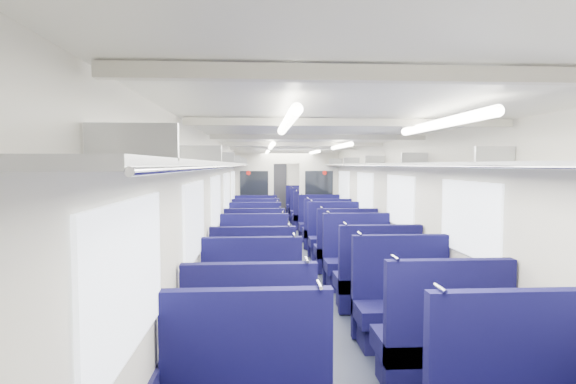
% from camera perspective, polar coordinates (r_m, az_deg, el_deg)
% --- Properties ---
extents(floor, '(2.80, 18.00, 0.01)m').
position_cam_1_polar(floor, '(9.98, 0.76, -7.98)').
color(floor, black).
rests_on(floor, ground).
extents(ceiling, '(2.80, 18.00, 0.01)m').
position_cam_1_polar(ceiling, '(9.79, 0.78, 5.63)').
color(ceiling, silver).
rests_on(ceiling, wall_left).
extents(wall_left, '(0.02, 18.00, 2.35)m').
position_cam_1_polar(wall_left, '(9.80, -7.42, -1.27)').
color(wall_left, beige).
rests_on(wall_left, floor).
extents(dado_left, '(0.03, 17.90, 0.70)m').
position_cam_1_polar(dado_left, '(9.90, -7.29, -6.03)').
color(dado_left, '#110F34').
rests_on(dado_left, floor).
extents(wall_right, '(0.02, 18.00, 2.35)m').
position_cam_1_polar(wall_right, '(10.02, 8.78, -1.19)').
color(wall_right, beige).
rests_on(wall_right, floor).
extents(dado_right, '(0.03, 17.90, 0.70)m').
position_cam_1_polar(dado_right, '(10.11, 8.66, -5.85)').
color(dado_right, '#110F34').
rests_on(dado_right, floor).
extents(wall_far, '(2.80, 0.02, 2.35)m').
position_cam_1_polar(wall_far, '(18.78, -1.34, 0.97)').
color(wall_far, beige).
rests_on(wall_far, floor).
extents(luggage_rack_left, '(0.36, 17.40, 0.18)m').
position_cam_1_polar(luggage_rack_left, '(9.76, -6.36, 3.41)').
color(luggage_rack_left, '#B2B5BA').
rests_on(luggage_rack_left, wall_left).
extents(luggage_rack_right, '(0.36, 17.40, 0.18)m').
position_cam_1_polar(luggage_rack_right, '(9.95, 7.77, 3.39)').
color(luggage_rack_right, '#B2B5BA').
rests_on(luggage_rack_right, wall_right).
extents(windows, '(2.78, 15.60, 0.75)m').
position_cam_1_polar(windows, '(9.34, 0.99, 0.03)').
color(windows, white).
rests_on(windows, wall_left).
extents(ceiling_fittings, '(2.70, 16.06, 0.11)m').
position_cam_1_polar(ceiling_fittings, '(9.52, 0.90, 5.33)').
color(ceiling_fittings, beige).
rests_on(ceiling_fittings, ceiling).
extents(end_door, '(0.75, 0.06, 2.00)m').
position_cam_1_polar(end_door, '(18.73, -1.33, 0.43)').
color(end_door, black).
rests_on(end_door, floor).
extents(bulkhead, '(2.80, 0.10, 2.35)m').
position_cam_1_polar(bulkhead, '(12.48, -0.18, 0.01)').
color(bulkhead, beige).
rests_on(bulkhead, floor).
extents(seat_4, '(1.09, 0.60, 1.21)m').
position_cam_1_polar(seat_4, '(4.13, -4.70, -19.32)').
color(seat_4, '#0E0D3E').
rests_on(seat_4, floor).
extents(seat_5, '(1.09, 0.60, 1.21)m').
position_cam_1_polar(seat_5, '(4.45, 18.36, -17.75)').
color(seat_5, '#0E0D3E').
rests_on(seat_5, floor).
extents(seat_6, '(1.09, 0.60, 1.21)m').
position_cam_1_polar(seat_6, '(5.09, -4.48, -14.86)').
color(seat_6, '#0E0D3E').
rests_on(seat_6, floor).
extents(seat_7, '(1.09, 0.60, 1.21)m').
position_cam_1_polar(seat_7, '(5.38, 14.08, -13.95)').
color(seat_7, '#0E0D3E').
rests_on(seat_7, floor).
extents(seat_8, '(1.09, 0.60, 1.21)m').
position_cam_1_polar(seat_8, '(6.19, -4.32, -11.54)').
color(seat_8, '#0E0D3E').
rests_on(seat_8, floor).
extents(seat_9, '(1.09, 0.60, 1.21)m').
position_cam_1_polar(seat_9, '(6.44, 10.90, -10.99)').
color(seat_9, '#0E0D3E').
rests_on(seat_9, floor).
extents(seat_10, '(1.09, 0.60, 1.21)m').
position_cam_1_polar(seat_10, '(7.40, -4.21, -9.05)').
color(seat_10, '#0E0D3E').
rests_on(seat_10, floor).
extents(seat_11, '(1.09, 0.60, 1.21)m').
position_cam_1_polar(seat_11, '(7.56, 8.63, -8.81)').
color(seat_11, '#0E0D3E').
rests_on(seat_11, floor).
extents(seat_12, '(1.09, 0.60, 1.21)m').
position_cam_1_polar(seat_12, '(8.56, -4.13, -7.34)').
color(seat_12, '#0E0D3E').
rests_on(seat_12, floor).
extents(seat_13, '(1.09, 0.60, 1.21)m').
position_cam_1_polar(seat_13, '(8.59, 7.10, -7.32)').
color(seat_13, '#0E0D3E').
rests_on(seat_13, floor).
extents(seat_14, '(1.09, 0.60, 1.21)m').
position_cam_1_polar(seat_14, '(9.62, -4.08, -6.15)').
color(seat_14, '#0E0D3E').
rests_on(seat_14, floor).
extents(seat_15, '(1.09, 0.60, 1.21)m').
position_cam_1_polar(seat_15, '(9.79, 5.75, -6.00)').
color(seat_15, '#0E0D3E').
rests_on(seat_15, floor).
extents(seat_16, '(1.09, 0.60, 1.21)m').
position_cam_1_polar(seat_16, '(10.90, -4.02, -5.02)').
color(seat_16, '#0E0D3E').
rests_on(seat_16, floor).
extents(seat_17, '(1.09, 0.60, 1.21)m').
position_cam_1_polar(seat_17, '(10.88, 4.78, -5.04)').
color(seat_17, '#0E0D3E').
rests_on(seat_17, floor).
extents(seat_18, '(1.09, 0.60, 1.21)m').
position_cam_1_polar(seat_18, '(11.82, -3.99, -4.37)').
color(seat_18, '#0E0D3E').
rests_on(seat_18, floor).
extents(seat_19, '(1.09, 0.60, 1.21)m').
position_cam_1_polar(seat_19, '(12.07, 3.93, -4.20)').
color(seat_19, '#0E0D3E').
rests_on(seat_19, floor).
extents(seat_20, '(1.09, 0.60, 1.21)m').
position_cam_1_polar(seat_20, '(13.92, -3.94, -3.19)').
color(seat_20, '#0E0D3E').
rests_on(seat_20, floor).
extents(seat_21, '(1.09, 0.60, 1.21)m').
position_cam_1_polar(seat_21, '(14.03, 2.86, -3.14)').
color(seat_21, '#0E0D3E').
rests_on(seat_21, floor).
extents(seat_22, '(1.09, 0.60, 1.21)m').
position_cam_1_polar(seat_22, '(15.20, -3.92, -2.64)').
color(seat_22, '#0E0D3E').
rests_on(seat_22, floor).
extents(seat_23, '(1.09, 0.60, 1.21)m').
position_cam_1_polar(seat_23, '(15.27, 2.33, -2.60)').
color(seat_23, '#0E0D3E').
rests_on(seat_23, floor).
extents(seat_24, '(1.09, 0.60, 1.21)m').
position_cam_1_polar(seat_24, '(16.21, -3.90, -2.26)').
color(seat_24, '#0E0D3E').
rests_on(seat_24, floor).
extents(seat_25, '(1.09, 0.60, 1.21)m').
position_cam_1_polar(seat_25, '(16.22, 1.98, -2.25)').
color(seat_25, '#0E0D3E').
rests_on(seat_25, floor).
extents(seat_26, '(1.09, 0.60, 1.21)m').
position_cam_1_polar(seat_26, '(17.41, -3.88, -1.87)').
color(seat_26, '#0E0D3E').
rests_on(seat_26, floor).
extents(seat_27, '(1.09, 0.60, 1.21)m').
position_cam_1_polar(seat_27, '(17.50, 1.56, -1.84)').
color(seat_27, '#0E0D3E').
rests_on(seat_27, floor).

